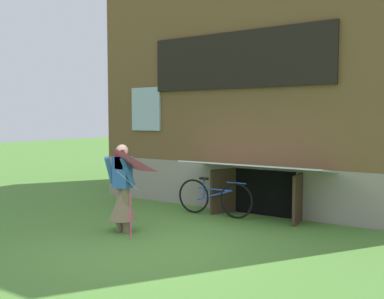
% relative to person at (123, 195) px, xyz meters
% --- Properties ---
extents(ground_plane, '(60.00, 60.00, 0.00)m').
position_rel_person_xyz_m(ground_plane, '(1.03, -0.29, -0.69)').
color(ground_plane, '#4C7F33').
extents(log_house, '(7.88, 6.39, 5.35)m').
position_rel_person_xyz_m(log_house, '(1.03, 5.34, 1.98)').
color(log_house, gray).
rests_on(log_house, ground_plane).
extents(person, '(0.61, 0.52, 1.64)m').
position_rel_person_xyz_m(person, '(0.00, 0.00, 0.00)').
color(person, '#7F6B51').
rests_on(person, ground_plane).
extents(kite, '(0.93, 0.95, 1.51)m').
position_rel_person_xyz_m(kite, '(0.26, -0.50, 0.57)').
color(kite, '#E54C7F').
rests_on(kite, ground_plane).
extents(bicycle_blue, '(1.81, 0.12, 0.82)m').
position_rel_person_xyz_m(bicycle_blue, '(0.80, 2.06, -0.29)').
color(bicycle_blue, black).
rests_on(bicycle_blue, ground_plane).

